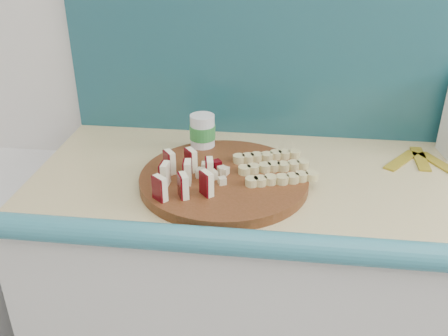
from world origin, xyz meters
The scene contains 7 objects.
kitchen_counter centered at (0.10, 1.50, 0.46)m, with size 2.20×0.63×0.91m.
cutting_board centered at (-0.49, 1.44, 0.92)m, with size 0.43×0.43×0.03m, color #47270F.
apple_wedges centered at (-0.58, 1.38, 0.97)m, with size 0.14×0.19×0.06m.
apple_chunks centered at (-0.52, 1.44, 0.95)m, with size 0.07×0.07×0.02m.
banana_slices centered at (-0.37, 1.49, 0.95)m, with size 0.22×0.20×0.02m.
canister centered at (-0.58, 1.61, 0.97)m, with size 0.07×0.07×0.12m.
banana_peel centered at (0.03, 1.64, 0.91)m, with size 0.21×0.17×0.01m.
Camera 1 is at (-0.36, 0.35, 1.53)m, focal length 40.00 mm.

